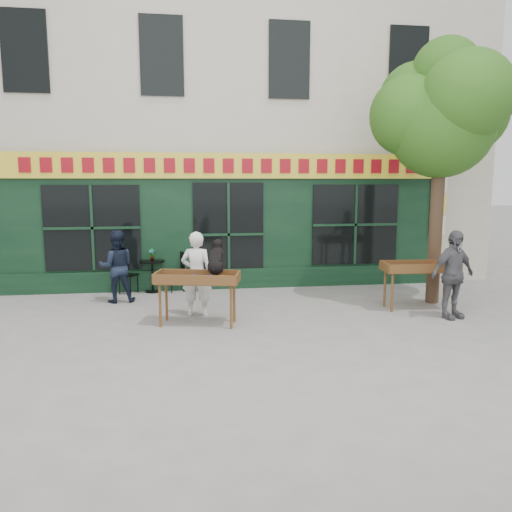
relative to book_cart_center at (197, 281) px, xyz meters
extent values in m
plane|color=slate|center=(0.84, 0.72, -0.82)|extent=(80.00, 80.00, 0.00)
cube|color=beige|center=(0.84, 6.72, 4.18)|extent=(14.00, 7.00, 10.00)
cube|color=black|center=(0.84, 3.14, 0.78)|extent=(11.00, 0.16, 3.20)
cube|color=yellow|center=(0.84, 3.02, 2.18)|extent=(11.00, 0.06, 0.60)
cube|color=maroon|center=(0.84, 2.98, 2.18)|extent=(9.60, 0.03, 0.34)
cube|color=black|center=(0.84, 3.04, -0.57)|extent=(11.00, 0.10, 0.50)
cube|color=black|center=(0.84, 3.04, 0.53)|extent=(1.70, 0.05, 2.50)
cube|color=black|center=(-2.36, 3.04, 0.73)|extent=(2.20, 0.05, 2.00)
cube|color=black|center=(4.04, 3.04, 0.73)|extent=(2.20, 0.05, 2.00)
cube|color=silver|center=(6.24, 3.02, 0.68)|extent=(0.42, 0.02, 0.50)
cube|color=#E5D14C|center=(6.24, 3.02, 1.23)|extent=(0.42, 0.02, 0.50)
cube|color=silver|center=(6.24, 3.02, 1.78)|extent=(0.42, 0.02, 0.50)
cylinder|color=#382619|center=(5.14, 1.02, 0.98)|extent=(0.28, 0.28, 3.60)
sphere|color=#265313|center=(5.14, 1.02, 2.98)|extent=(2.20, 2.20, 2.20)
sphere|color=#265313|center=(5.84, 1.32, 3.28)|extent=(1.80, 1.80, 1.80)
sphere|color=#265313|center=(4.54, 1.22, 3.18)|extent=(1.70, 1.70, 1.70)
sphere|color=#265313|center=(5.34, 0.42, 3.48)|extent=(1.80, 1.80, 1.80)
sphere|color=#265313|center=(4.84, 1.62, 3.58)|extent=(1.60, 1.60, 1.60)
sphere|color=#265313|center=(5.24, 1.12, 4.08)|extent=(1.40, 1.40, 1.40)
cylinder|color=brown|center=(-0.68, -0.07, -0.42)|extent=(0.05, 0.05, 0.80)
cylinder|color=brown|center=(0.58, -0.36, -0.42)|extent=(0.05, 0.05, 0.80)
cylinder|color=brown|center=(-0.58, 0.36, -0.42)|extent=(0.05, 0.05, 0.80)
cylinder|color=brown|center=(0.68, 0.07, -0.42)|extent=(0.05, 0.05, 0.80)
cube|color=brown|center=(0.00, 0.00, 0.00)|extent=(1.59, 0.90, 0.05)
cube|color=brown|center=(-0.06, -0.28, 0.08)|extent=(1.47, 0.37, 0.18)
cube|color=brown|center=(0.06, 0.28, 0.08)|extent=(1.47, 0.37, 0.18)
cube|color=brown|center=(0.00, 0.00, 0.06)|extent=(1.36, 0.68, 0.06)
imported|color=white|center=(0.00, 0.65, 0.01)|extent=(0.68, 0.53, 1.67)
cylinder|color=brown|center=(3.92, 0.35, -0.42)|extent=(0.05, 0.05, 0.80)
cylinder|color=brown|center=(5.22, 0.27, -0.42)|extent=(0.05, 0.05, 0.80)
cylinder|color=brown|center=(3.95, 0.79, -0.42)|extent=(0.05, 0.05, 0.80)
cylinder|color=brown|center=(5.24, 0.71, -0.42)|extent=(0.05, 0.05, 0.80)
cube|color=brown|center=(4.58, 0.53, 0.00)|extent=(1.53, 0.67, 0.05)
cube|color=brown|center=(4.56, 0.24, 0.08)|extent=(1.50, 0.13, 0.18)
cube|color=brown|center=(4.60, 0.82, 0.08)|extent=(1.50, 0.13, 0.18)
cube|color=brown|center=(4.58, 0.53, 0.06)|extent=(1.32, 0.48, 0.06)
imported|color=#525257|center=(4.88, -0.22, 0.04)|extent=(1.08, 0.69, 1.72)
cylinder|color=black|center=(-1.01, 2.91, -0.80)|extent=(0.36, 0.36, 0.03)
cylinder|color=black|center=(-1.01, 2.91, -0.44)|extent=(0.04, 0.04, 0.72)
cylinder|color=black|center=(-1.01, 2.91, -0.07)|extent=(0.60, 0.60, 0.03)
cube|color=black|center=(-1.56, 2.81, -0.37)|extent=(0.48, 0.48, 0.03)
cube|color=black|center=(-1.71, 2.89, -0.12)|extent=(0.19, 0.33, 0.50)
cylinder|color=black|center=(-1.49, 2.61, -0.60)|extent=(0.02, 0.02, 0.44)
cylinder|color=black|center=(-1.36, 2.88, -0.60)|extent=(0.02, 0.02, 0.44)
cylinder|color=black|center=(-1.76, 2.75, -0.60)|extent=(0.02, 0.02, 0.44)
cylinder|color=black|center=(-1.62, 3.01, -0.60)|extent=(0.02, 0.02, 0.44)
cube|color=black|center=(-0.46, 2.92, -0.37)|extent=(0.45, 0.45, 0.03)
cube|color=black|center=(-0.30, 2.97, -0.12)|extent=(0.14, 0.35, 0.50)
cylinder|color=black|center=(-0.65, 3.02, -0.60)|extent=(0.02, 0.02, 0.44)
cylinder|color=black|center=(-0.56, 2.73, -0.60)|extent=(0.02, 0.02, 0.44)
cylinder|color=black|center=(-0.36, 3.11, -0.60)|extent=(0.02, 0.02, 0.44)
cylinder|color=black|center=(-0.27, 2.82, -0.60)|extent=(0.02, 0.02, 0.44)
imported|color=gray|center=(-1.01, 2.91, 0.09)|extent=(0.17, 0.13, 0.29)
imported|color=black|center=(-1.71, 2.01, -0.03)|extent=(0.84, 0.70, 1.58)
cube|color=black|center=(0.05, 2.92, -0.42)|extent=(0.58, 0.25, 0.79)
cube|color=black|center=(0.05, 2.90, -0.42)|extent=(0.48, 0.22, 0.65)
camera|label=1|loc=(-0.18, -9.03, 1.82)|focal=35.00mm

